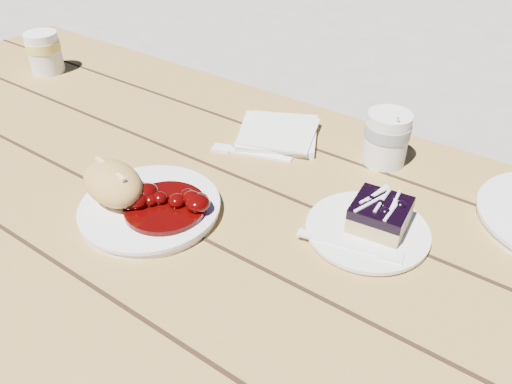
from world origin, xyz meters
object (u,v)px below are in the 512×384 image
Objects in this scene: coffee_cup at (386,138)px; second_cup at (45,53)px; main_plate at (150,209)px; dessert_plate at (367,231)px; bread_roll at (113,183)px; picnic_table at (230,277)px; blueberry_cake at (380,214)px.

coffee_cup and second_cup have the same top height.
coffee_cup is 0.86m from second_cup.
dessert_plate is (0.30, 0.15, -0.00)m from main_plate.
bread_roll is at bearing -160.02° from main_plate.
bread_roll is at bearing -128.33° from coffee_cup.
second_cup is at bearing 153.50° from bread_roll.
dessert_plate is at bearing 25.75° from bread_roll.
bread_roll is (-0.15, -0.10, 0.21)m from picnic_table.
main_plate is 0.07m from bread_roll.
main_plate is at bearing -22.83° from second_cup.
bread_roll is at bearing -145.89° from picnic_table.
blueberry_cake is (0.01, 0.01, 0.03)m from dessert_plate.
bread_roll reaches higher than main_plate.
second_cup is (-0.56, 0.28, 0.00)m from bread_roll.
bread_roll is 0.42m from blueberry_cake.
picnic_table is 0.31m from blueberry_cake.
coffee_cup reaches higher than bread_roll.
picnic_table is at bearing -164.69° from blueberry_cake.
blueberry_cake is (0.31, 0.17, 0.02)m from main_plate.
second_cup reaches higher than blueberry_cake.
second_cup is (-0.85, -0.10, 0.00)m from coffee_cup.
main_plate is (-0.09, -0.08, 0.17)m from picnic_table.
dessert_plate is 0.92m from second_cup.
bread_roll reaches higher than dessert_plate.
picnic_table is at bearing 34.11° from bread_roll.
bread_roll is at bearing -159.38° from blueberry_cake.
picnic_table is 0.28m from dessert_plate.
bread_roll is at bearing -154.25° from dessert_plate.
dessert_plate is at bearing 26.74° from main_plate.
coffee_cup is 1.00× the size of second_cup.
main_plate is at bearing -153.26° from dessert_plate.
main_plate is 2.23× the size of second_cup.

